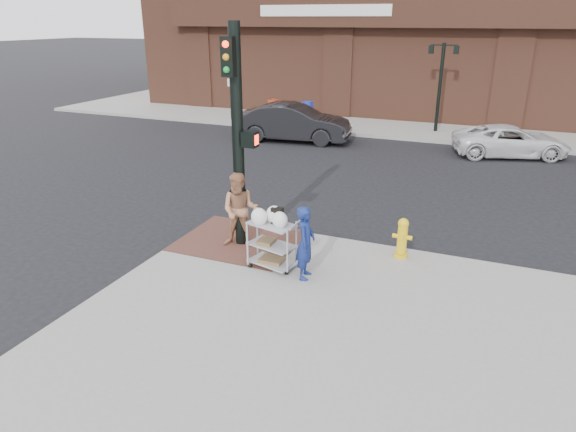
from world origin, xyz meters
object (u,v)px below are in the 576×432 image
at_px(lamp_post, 441,78).
at_px(utility_cart, 272,241).
at_px(traffic_signal_pole, 238,133).
at_px(minivan_white, 511,141).
at_px(woman_blue, 306,243).
at_px(sedan_dark, 294,123).
at_px(pedestrian_tan, 240,210).
at_px(fire_hydrant, 402,237).

bearing_deg(lamp_post, utility_cart, -94.59).
xyz_separation_m(lamp_post, traffic_signal_pole, (-2.48, -15.23, 0.21)).
xyz_separation_m(lamp_post, minivan_white, (3.31, -3.17, -2.00)).
height_order(woman_blue, utility_cart, woman_blue).
relative_size(woman_blue, utility_cart, 1.14).
distance_m(traffic_signal_pole, sedan_dark, 11.86).
relative_size(pedestrian_tan, fire_hydrant, 1.92).
distance_m(traffic_signal_pole, minivan_white, 13.55).
distance_m(traffic_signal_pole, pedestrian_tan, 1.79).
distance_m(minivan_white, fire_hydrant, 11.53).
bearing_deg(pedestrian_tan, fire_hydrant, -2.38).
xyz_separation_m(sedan_dark, fire_hydrant, (6.88, -10.51, -0.21)).
bearing_deg(woman_blue, traffic_signal_pole, 54.30).
height_order(minivan_white, utility_cart, utility_cart).
height_order(woman_blue, sedan_dark, woman_blue).
xyz_separation_m(traffic_signal_pole, sedan_dark, (-3.22, 11.24, -2.00)).
distance_m(pedestrian_tan, sedan_dark, 11.81).
height_order(sedan_dark, fire_hydrant, sedan_dark).
height_order(sedan_dark, utility_cart, sedan_dark).
height_order(lamp_post, minivan_white, lamp_post).
xyz_separation_m(lamp_post, pedestrian_tan, (-2.43, -15.34, -1.57)).
bearing_deg(sedan_dark, pedestrian_tan, -171.19).
height_order(woman_blue, minivan_white, woman_blue).
xyz_separation_m(woman_blue, utility_cart, (-0.82, 0.15, -0.16)).
distance_m(utility_cart, fire_hydrant, 2.94).
height_order(pedestrian_tan, sedan_dark, pedestrian_tan).
distance_m(woman_blue, fire_hydrant, 2.42).
bearing_deg(woman_blue, utility_cart, 70.65).
bearing_deg(traffic_signal_pole, lamp_post, 80.76).
relative_size(sedan_dark, minivan_white, 1.14).
bearing_deg(lamp_post, traffic_signal_pole, -99.24).
xyz_separation_m(woman_blue, sedan_dark, (-5.23, 12.25, -0.10)).
relative_size(traffic_signal_pole, sedan_dark, 0.99).
height_order(minivan_white, fire_hydrant, minivan_white).
relative_size(traffic_signal_pole, utility_cart, 3.65).
xyz_separation_m(pedestrian_tan, sedan_dark, (-3.27, 11.35, -0.21)).
bearing_deg(lamp_post, pedestrian_tan, -99.00).
distance_m(traffic_signal_pole, woman_blue, 2.94).
relative_size(lamp_post, sedan_dark, 0.79).
height_order(pedestrian_tan, fire_hydrant, pedestrian_tan).
bearing_deg(utility_cart, fire_hydrant, 32.65).
relative_size(sedan_dark, utility_cart, 3.68).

